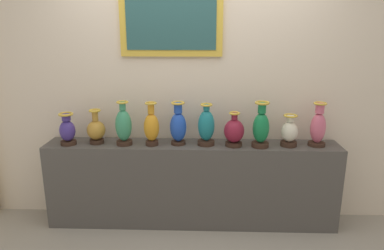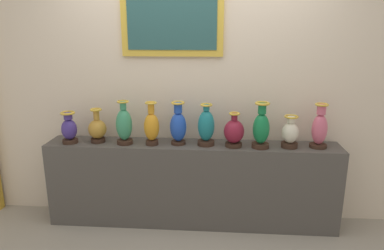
{
  "view_description": "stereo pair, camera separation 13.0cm",
  "coord_description": "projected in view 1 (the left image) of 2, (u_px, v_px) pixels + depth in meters",
  "views": [
    {
      "loc": [
        0.11,
        -3.13,
        1.86
      ],
      "look_at": [
        0.0,
        0.0,
        1.01
      ],
      "focal_mm": 32.6,
      "sensor_mm": 36.0,
      "label": 1
    },
    {
      "loc": [
        0.24,
        -3.12,
        1.86
      ],
      "look_at": [
        0.0,
        0.0,
        1.01
      ],
      "focal_mm": 32.6,
      "sensor_mm": 36.0,
      "label": 2
    }
  ],
  "objects": [
    {
      "name": "ground_plane",
      "position": [
        192.0,
        221.0,
        3.51
      ],
      "size": [
        11.46,
        11.46,
        0.0
      ],
      "primitive_type": "plane",
      "color": "gray"
    },
    {
      "name": "display_shelf",
      "position": [
        192.0,
        184.0,
        3.4
      ],
      "size": [
        2.78,
        0.35,
        0.82
      ],
      "primitive_type": "cube",
      "color": "#4C4742",
      "rests_on": "ground_plane"
    },
    {
      "name": "back_wall",
      "position": [
        193.0,
        66.0,
        3.33
      ],
      "size": [
        5.46,
        0.14,
        3.05
      ],
      "color": "beige",
      "rests_on": "ground_plane"
    },
    {
      "name": "vase_emerald",
      "position": [
        261.0,
        128.0,
        3.17
      ],
      "size": [
        0.16,
        0.16,
        0.43
      ],
      "color": "#382319",
      "rests_on": "display_shelf"
    },
    {
      "name": "vase_indigo",
      "position": [
        67.0,
        130.0,
        3.24
      ],
      "size": [
        0.14,
        0.14,
        0.31
      ],
      "color": "#382319",
      "rests_on": "display_shelf"
    },
    {
      "name": "vase_ivory",
      "position": [
        289.0,
        132.0,
        3.2
      ],
      "size": [
        0.15,
        0.15,
        0.3
      ],
      "color": "#382319",
      "rests_on": "display_shelf"
    },
    {
      "name": "vase_teal",
      "position": [
        206.0,
        127.0,
        3.23
      ],
      "size": [
        0.16,
        0.16,
        0.39
      ],
      "color": "#382319",
      "rests_on": "display_shelf"
    },
    {
      "name": "vase_sapphire",
      "position": [
        178.0,
        126.0,
        3.25
      ],
      "size": [
        0.15,
        0.15,
        0.41
      ],
      "color": "#382319",
      "rests_on": "display_shelf"
    },
    {
      "name": "vase_burgundy",
      "position": [
        234.0,
        131.0,
        3.21
      ],
      "size": [
        0.19,
        0.19,
        0.32
      ],
      "color": "#382319",
      "rests_on": "display_shelf"
    },
    {
      "name": "vase_amber",
      "position": [
        152.0,
        127.0,
        3.22
      ],
      "size": [
        0.14,
        0.14,
        0.41
      ],
      "color": "#382319",
      "rests_on": "display_shelf"
    },
    {
      "name": "vase_ochre",
      "position": [
        96.0,
        130.0,
        3.28
      ],
      "size": [
        0.17,
        0.17,
        0.33
      ],
      "color": "#382319",
      "rests_on": "display_shelf"
    },
    {
      "name": "vase_rose",
      "position": [
        318.0,
        127.0,
        3.2
      ],
      "size": [
        0.16,
        0.16,
        0.41
      ],
      "color": "#382319",
      "rests_on": "display_shelf"
    },
    {
      "name": "vase_jade",
      "position": [
        124.0,
        126.0,
        3.23
      ],
      "size": [
        0.15,
        0.15,
        0.42
      ],
      "color": "#382319",
      "rests_on": "display_shelf"
    }
  ]
}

